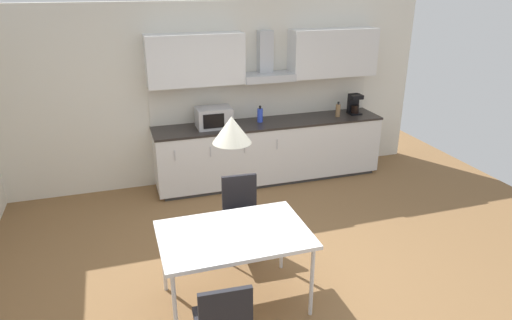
{
  "coord_description": "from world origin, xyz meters",
  "views": [
    {
      "loc": [
        -1.24,
        -3.65,
        2.83
      ],
      "look_at": [
        0.15,
        0.7,
        1.0
      ],
      "focal_mm": 32.0,
      "sensor_mm": 36.0,
      "label": 1
    }
  ],
  "objects_px": {
    "microwave": "(214,117)",
    "bottle_brown": "(338,110)",
    "bottle_blue": "(260,115)",
    "chair_far_right": "(241,208)",
    "coffee_maker": "(354,104)",
    "dining_table": "(234,238)",
    "pendant_lamp": "(232,130)"
  },
  "relations": [
    {
      "from": "microwave",
      "to": "bottle_brown",
      "type": "relative_size",
      "value": 2.12
    },
    {
      "from": "bottle_brown",
      "to": "bottle_blue",
      "type": "bearing_deg",
      "value": 175.16
    },
    {
      "from": "chair_far_right",
      "to": "coffee_maker",
      "type": "bearing_deg",
      "value": 37.64
    },
    {
      "from": "dining_table",
      "to": "chair_far_right",
      "type": "relative_size",
      "value": 1.51
    },
    {
      "from": "microwave",
      "to": "dining_table",
      "type": "distance_m",
      "value": 2.62
    },
    {
      "from": "coffee_maker",
      "to": "dining_table",
      "type": "relative_size",
      "value": 0.23
    },
    {
      "from": "bottle_brown",
      "to": "microwave",
      "type": "bearing_deg",
      "value": 178.41
    },
    {
      "from": "bottle_brown",
      "to": "chair_far_right",
      "type": "distance_m",
      "value": 2.66
    },
    {
      "from": "bottle_blue",
      "to": "dining_table",
      "type": "xyz_separation_m",
      "value": [
        -1.1,
        -2.61,
        -0.31
      ]
    },
    {
      "from": "pendant_lamp",
      "to": "bottle_brown",
      "type": "bearing_deg",
      "value": 47.64
    },
    {
      "from": "pendant_lamp",
      "to": "dining_table",
      "type": "bearing_deg",
      "value": 63.43
    },
    {
      "from": "chair_far_right",
      "to": "pendant_lamp",
      "type": "distance_m",
      "value": 1.45
    },
    {
      "from": "bottle_blue",
      "to": "chair_far_right",
      "type": "height_order",
      "value": "bottle_blue"
    },
    {
      "from": "bottle_brown",
      "to": "dining_table",
      "type": "distance_m",
      "value": 3.42
    },
    {
      "from": "bottle_blue",
      "to": "chair_far_right",
      "type": "bearing_deg",
      "value": -113.99
    },
    {
      "from": "coffee_maker",
      "to": "pendant_lamp",
      "type": "xyz_separation_m",
      "value": [
        -2.6,
        -2.59,
        0.65
      ]
    },
    {
      "from": "bottle_blue",
      "to": "bottle_brown",
      "type": "xyz_separation_m",
      "value": [
        1.19,
        -0.1,
        -0.0
      ]
    },
    {
      "from": "coffee_maker",
      "to": "microwave",
      "type": "bearing_deg",
      "value": -179.31
    },
    {
      "from": "coffee_maker",
      "to": "bottle_brown",
      "type": "height_order",
      "value": "coffee_maker"
    },
    {
      "from": "bottle_brown",
      "to": "pendant_lamp",
      "type": "bearing_deg",
      "value": -132.36
    },
    {
      "from": "bottle_blue",
      "to": "dining_table",
      "type": "relative_size",
      "value": 0.18
    },
    {
      "from": "microwave",
      "to": "dining_table",
      "type": "xyz_separation_m",
      "value": [
        -0.41,
        -2.57,
        -0.35
      ]
    },
    {
      "from": "chair_far_right",
      "to": "bottle_blue",
      "type": "bearing_deg",
      "value": 66.01
    },
    {
      "from": "chair_far_right",
      "to": "pendant_lamp",
      "type": "xyz_separation_m",
      "value": [
        -0.3,
        -0.82,
        1.16
      ]
    },
    {
      "from": "coffee_maker",
      "to": "dining_table",
      "type": "xyz_separation_m",
      "value": [
        -2.6,
        -2.59,
        -0.36
      ]
    },
    {
      "from": "dining_table",
      "to": "chair_far_right",
      "type": "bearing_deg",
      "value": 69.77
    },
    {
      "from": "bottle_brown",
      "to": "chair_far_right",
      "type": "xyz_separation_m",
      "value": [
        -1.99,
        -1.7,
        -0.46
      ]
    },
    {
      "from": "dining_table",
      "to": "microwave",
      "type": "bearing_deg",
      "value": 80.86
    },
    {
      "from": "chair_far_right",
      "to": "pendant_lamp",
      "type": "bearing_deg",
      "value": -110.23
    },
    {
      "from": "dining_table",
      "to": "pendant_lamp",
      "type": "height_order",
      "value": "pendant_lamp"
    },
    {
      "from": "bottle_blue",
      "to": "pendant_lamp",
      "type": "height_order",
      "value": "pendant_lamp"
    },
    {
      "from": "bottle_blue",
      "to": "microwave",
      "type": "bearing_deg",
      "value": -175.96
    }
  ]
}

